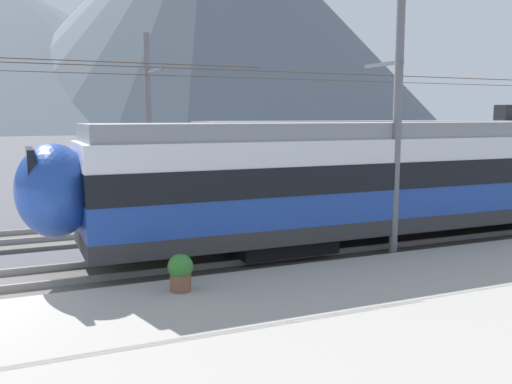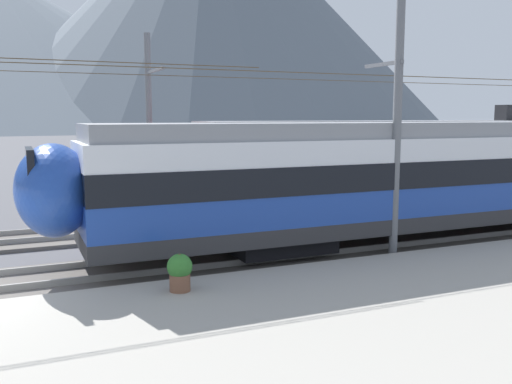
# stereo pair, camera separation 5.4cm
# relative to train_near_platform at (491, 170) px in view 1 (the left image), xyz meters

# --- Properties ---
(train_near_platform) EXTENTS (29.50, 2.99, 4.27)m
(train_near_platform) POSITION_rel_train_near_platform_xyz_m (0.00, 0.00, 0.00)
(train_near_platform) COLOR #2D2D30
(train_near_platform) RESTS_ON track_near
(train_far_track) EXTENTS (24.35, 2.93, 4.27)m
(train_far_track) POSITION_rel_train_near_platform_xyz_m (2.13, 5.12, -0.01)
(train_far_track) COLOR #2D2D30
(train_far_track) RESTS_ON track_far
(catenary_mast_mid) EXTENTS (38.88, 1.71, 8.38)m
(catenary_mast_mid) POSITION_rel_train_near_platform_xyz_m (-5.08, -1.32, 2.05)
(catenary_mast_mid) COLOR slate
(catenary_mast_mid) RESTS_ON ground
(catenary_mast_far_side) EXTENTS (38.88, 2.55, 7.15)m
(catenary_mast_far_side) POSITION_rel_train_near_platform_xyz_m (-9.99, 7.20, 1.55)
(catenary_mast_far_side) COLOR slate
(catenary_mast_far_side) RESTS_ON ground
(potted_plant_by_shelter) EXTENTS (0.55, 0.55, 0.81)m
(potted_plant_by_shelter) POSITION_rel_train_near_platform_xyz_m (-11.68, -2.74, -1.48)
(potted_plant_by_shelter) COLOR brown
(potted_plant_by_shelter) RESTS_ON platform_slab
(mountain_right_ridge) EXTENTS (160.42, 160.42, 83.69)m
(mountain_right_ridge) POSITION_rel_train_near_platform_xyz_m (50.08, 176.15, 39.61)
(mountain_right_ridge) COLOR slate
(mountain_right_ridge) RESTS_ON ground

